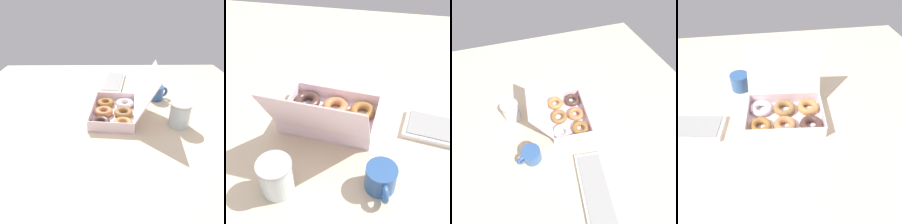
% 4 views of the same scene
% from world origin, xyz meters
% --- Properties ---
extents(ground_plane, '(1.80, 1.80, 0.02)m').
position_xyz_m(ground_plane, '(0.00, 0.00, -0.01)').
color(ground_plane, beige).
extents(donut_box, '(0.36, 0.36, 0.26)m').
position_xyz_m(donut_box, '(-0.02, 0.03, 0.03)').
color(donut_box, white).
rests_on(donut_box, ground_plane).
extents(coffee_mug, '(0.09, 0.13, 0.08)m').
position_xyz_m(coffee_mug, '(-0.23, 0.27, 0.04)').
color(coffee_mug, '#2F5896').
rests_on(coffee_mug, ground_plane).
extents(glass_jar, '(0.10, 0.10, 0.12)m').
position_xyz_m(glass_jar, '(0.07, 0.32, 0.06)').
color(glass_jar, silver).
rests_on(glass_jar, ground_plane).
extents(paper_napkin, '(0.13, 0.12, 0.00)m').
position_xyz_m(paper_napkin, '(-0.21, -0.22, 0.00)').
color(paper_napkin, white).
rests_on(paper_napkin, ground_plane).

